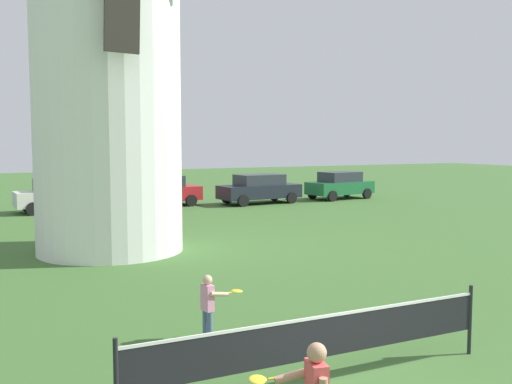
% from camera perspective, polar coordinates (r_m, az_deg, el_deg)
% --- Properties ---
extents(windmill, '(9.70, 5.05, 15.28)m').
position_cam_1_polar(windmill, '(18.30, -14.55, 16.56)').
color(windmill, white).
rests_on(windmill, ground_plane).
extents(tennis_net, '(5.60, 0.06, 1.10)m').
position_cam_1_polar(tennis_net, '(8.17, 6.34, -14.04)').
color(tennis_net, black).
rests_on(tennis_net, ground_plane).
extents(player_far, '(0.72, 0.38, 1.11)m').
position_cam_1_polar(player_far, '(9.95, -4.64, -10.82)').
color(player_far, slate).
rests_on(player_far, ground_plane).
extents(stray_ball, '(0.23, 0.23, 0.23)m').
position_cam_1_polar(stray_ball, '(11.27, 16.65, -11.86)').
color(stray_ball, orange).
rests_on(stray_ball, ground_plane).
extents(parked_car_cream, '(4.17, 2.09, 1.56)m').
position_cam_1_polar(parked_car_cream, '(28.80, -18.68, -0.25)').
color(parked_car_cream, silver).
rests_on(parked_car_cream, ground_plane).
extents(parked_car_red, '(4.25, 2.14, 1.56)m').
position_cam_1_polar(parked_car_red, '(29.97, -9.52, 0.15)').
color(parked_car_red, red).
rests_on(parked_car_red, ground_plane).
extents(parked_car_black, '(4.55, 2.22, 1.56)m').
position_cam_1_polar(parked_car_black, '(30.83, 0.34, 0.35)').
color(parked_car_black, '#1E232D').
rests_on(parked_car_black, ground_plane).
extents(parked_car_green, '(4.12, 2.33, 1.56)m').
position_cam_1_polar(parked_car_green, '(33.68, 8.26, 0.70)').
color(parked_car_green, '#1E6638').
rests_on(parked_car_green, ground_plane).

